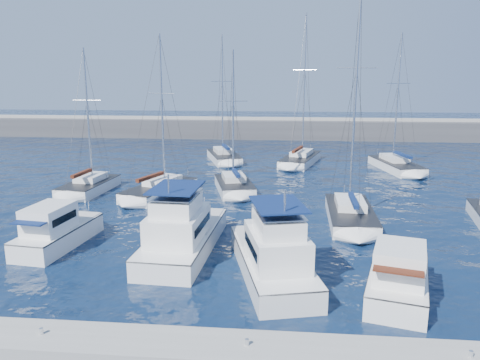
# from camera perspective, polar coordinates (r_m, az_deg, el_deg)

# --- Properties ---
(ground) EXTENTS (220.00, 220.00, 0.00)m
(ground) POSITION_cam_1_polar(r_m,az_deg,el_deg) (28.56, 2.65, -8.70)
(ground) COLOR black
(ground) RESTS_ON ground
(breakwater) EXTENTS (160.00, 6.00, 4.45)m
(breakwater) POSITION_cam_1_polar(r_m,az_deg,el_deg) (79.13, 4.55, 5.90)
(breakwater) COLOR #424244
(breakwater) RESTS_ON ground
(dock) EXTENTS (40.00, 2.20, 0.60)m
(dock) POSITION_cam_1_polar(r_m,az_deg,el_deg) (18.61, 0.85, -20.25)
(dock) COLOR gray
(dock) RESTS_ON ground
(dock_cleat_near_port) EXTENTS (0.16, 0.16, 0.25)m
(dock_cleat_near_port) POSITION_cam_1_polar(r_m,az_deg,el_deg) (20.53, -23.05, -16.58)
(dock_cleat_near_port) COLOR silver
(dock_cleat_near_port) RESTS_ON dock
(dock_cleat_centre) EXTENTS (0.16, 0.16, 0.25)m
(dock_cleat_centre) POSITION_cam_1_polar(r_m,az_deg,el_deg) (18.38, 0.85, -19.14)
(dock_cleat_centre) COLOR silver
(dock_cleat_centre) RESTS_ON dock
(dock_cleat_near_stbd) EXTENTS (0.16, 0.16, 0.25)m
(dock_cleat_near_stbd) POSITION_cam_1_polar(r_m,az_deg,el_deg) (19.55, 26.32, -18.47)
(dock_cleat_near_stbd) COLOR silver
(dock_cleat_near_stbd) RESTS_ON dock
(motor_yacht_port_outer) EXTENTS (3.25, 6.90, 3.20)m
(motor_yacht_port_outer) POSITION_cam_1_polar(r_m,az_deg,el_deg) (31.09, -21.51, -5.95)
(motor_yacht_port_outer) COLOR white
(motor_yacht_port_outer) RESTS_ON ground
(motor_yacht_port_inner) EXTENTS (3.93, 10.18, 4.69)m
(motor_yacht_port_inner) POSITION_cam_1_polar(r_m,az_deg,el_deg) (28.19, -7.06, -6.62)
(motor_yacht_port_inner) COLOR white
(motor_yacht_port_inner) RESTS_ON ground
(motor_yacht_stbd_inner) EXTENTS (5.30, 9.85, 4.69)m
(motor_yacht_stbd_inner) POSITION_cam_1_polar(r_m,az_deg,el_deg) (24.73, 4.09, -9.38)
(motor_yacht_stbd_inner) COLOR white
(motor_yacht_stbd_inner) RESTS_ON ground
(motor_yacht_stbd_outer) EXTENTS (4.16, 6.62, 3.20)m
(motor_yacht_stbd_outer) POSITION_cam_1_polar(r_m,az_deg,el_deg) (23.83, 18.72, -11.45)
(motor_yacht_stbd_outer) COLOR white
(motor_yacht_stbd_outer) RESTS_ON ground
(sailboat_mid_a) EXTENTS (3.67, 7.20, 13.06)m
(sailboat_mid_a) POSITION_cam_1_polar(r_m,az_deg,el_deg) (44.64, -17.90, -0.72)
(sailboat_mid_a) COLOR white
(sailboat_mid_a) RESTS_ON ground
(sailboat_mid_b) EXTENTS (5.54, 8.62, 14.12)m
(sailboat_mid_b) POSITION_cam_1_polar(r_m,az_deg,el_deg) (41.79, -9.73, -1.17)
(sailboat_mid_b) COLOR white
(sailboat_mid_b) RESTS_ON ground
(sailboat_mid_c) EXTENTS (4.52, 7.28, 12.91)m
(sailboat_mid_c) POSITION_cam_1_polar(r_m,az_deg,el_deg) (42.66, -0.71, -0.70)
(sailboat_mid_c) COLOR white
(sailboat_mid_c) RESTS_ON ground
(sailboat_mid_d) EXTENTS (3.38, 8.51, 17.54)m
(sailboat_mid_d) POSITION_cam_1_polar(r_m,az_deg,el_deg) (34.97, 13.30, -4.02)
(sailboat_mid_d) COLOR white
(sailboat_mid_d) RESTS_ON ground
(sailboat_back_a) EXTENTS (5.41, 8.69, 15.43)m
(sailboat_back_a) POSITION_cam_1_polar(r_m,az_deg,el_deg) (57.79, -1.98, 2.87)
(sailboat_back_a) COLOR white
(sailboat_back_a) RESTS_ON ground
(sailboat_back_b) EXTENTS (5.48, 9.72, 17.65)m
(sailboat_back_b) POSITION_cam_1_polar(r_m,az_deg,el_deg) (56.43, 7.37, 2.54)
(sailboat_back_b) COLOR white
(sailboat_back_b) RESTS_ON ground
(sailboat_back_c) EXTENTS (4.80, 9.36, 15.20)m
(sailboat_back_c) POSITION_cam_1_polar(r_m,az_deg,el_deg) (55.11, 18.46, 1.72)
(sailboat_back_c) COLOR white
(sailboat_back_c) RESTS_ON ground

